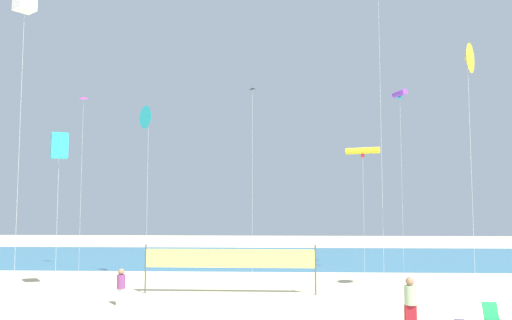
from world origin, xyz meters
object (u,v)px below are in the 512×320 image
kite_black_diamond (252,99)px  beachgoer_sage_shirt (410,301)px  beachgoer_plum_shirt (121,286)px  kite_magenta_diamond (83,102)px  volleyball_net (230,260)px  kite_yellow_delta (467,59)px  kite_cyan_delta (149,118)px  kite_yellow_tube (363,151)px  folding_beach_chair (492,315)px  kite_cyan_box (59,146)px  kite_violet_tube (400,94)px

kite_black_diamond → beachgoer_sage_shirt: bearing=-66.5°
beachgoer_plum_shirt → kite_magenta_diamond: (-6.13, 11.07, 10.35)m
volleyball_net → kite_yellow_delta: 14.71m
kite_cyan_delta → kite_yellow_tube: kite_cyan_delta is taller
kite_cyan_delta → kite_black_diamond: bearing=33.3°
folding_beach_chair → kite_cyan_box: 20.92m
folding_beach_chair → kite_cyan_delta: 20.60m
kite_black_diamond → volleyball_net: bearing=-95.1°
kite_yellow_delta → kite_black_diamond: 14.32m
kite_violet_tube → kite_yellow_tube: bearing=-157.8°
beachgoer_sage_shirt → kite_magenta_diamond: (-17.66, 14.84, 10.24)m
beachgoer_sage_shirt → folding_beach_chair: size_ratio=2.02×
folding_beach_chair → kite_magenta_diamond: (-20.52, 14.74, 10.73)m
beachgoer_plum_shirt → kite_magenta_diamond: bearing=-161.1°
kite_yellow_delta → beachgoer_sage_shirt: bearing=-129.4°
beachgoer_sage_shirt → kite_yellow_tube: size_ratio=0.22×
beachgoer_plum_shirt → beachgoer_sage_shirt: size_ratio=0.89×
kite_cyan_delta → kite_cyan_box: bearing=-130.4°
kite_yellow_delta → kite_black_diamond: (-10.43, 9.81, 0.21)m
folding_beach_chair → beachgoer_sage_shirt: bearing=161.3°
kite_yellow_delta → kite_black_diamond: kite_black_diamond is taller
kite_violet_tube → folding_beach_chair: bearing=-92.4°
beachgoer_plum_shirt → kite_cyan_delta: bearing=175.6°
kite_black_diamond → kite_cyan_box: 12.88m
kite_yellow_delta → kite_yellow_tube: size_ratio=1.45×
beachgoer_plum_shirt → kite_yellow_delta: kite_yellow_delta is taller
kite_magenta_diamond → beachgoer_sage_shirt: bearing=-40.0°
beachgoer_sage_shirt → kite_yellow_tube: (0.82, 15.43, 6.92)m
beachgoer_sage_shirt → folding_beach_chair: 2.91m
kite_magenta_diamond → kite_black_diamond: bearing=-0.7°
volleyball_net → kite_black_diamond: 12.39m
beachgoer_plum_shirt → kite_cyan_box: (-4.20, 2.99, 6.48)m
kite_yellow_delta → kite_cyan_box: bearing=174.6°
kite_yellow_tube → beachgoer_plum_shirt: bearing=-136.7°
folding_beach_chair → kite_cyan_box: kite_cyan_box is taller
kite_yellow_tube → kite_cyan_box: (-16.55, -8.66, -0.55)m
kite_cyan_box → kite_yellow_tube: bearing=27.6°
kite_yellow_delta → kite_cyan_delta: kite_yellow_delta is taller
beachgoer_plum_shirt → volleyball_net: 5.52m
kite_black_diamond → kite_cyan_box: kite_black_diamond is taller
volleyball_net → kite_cyan_box: (-8.65, -0.18, 5.69)m
beachgoer_sage_shirt → kite_violet_tube: 20.13m
folding_beach_chair → kite_yellow_tube: kite_yellow_tube is taller
folding_beach_chair → kite_black_diamond: (-9.26, 14.61, 10.80)m
kite_yellow_delta → kite_magenta_diamond: bearing=155.4°
kite_violet_tube → kite_magenta_diamond: bearing=-175.4°
kite_cyan_delta → kite_violet_tube: size_ratio=0.83×
beachgoer_plum_shirt → beachgoer_sage_shirt: beachgoer_sage_shirt is taller
kite_yellow_delta → kite_magenta_diamond: 23.86m
volleyball_net → kite_yellow_tube: bearing=47.1°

